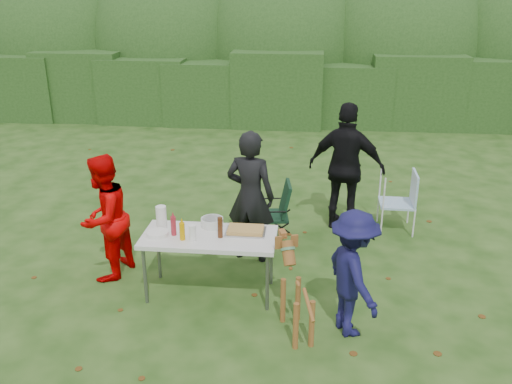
# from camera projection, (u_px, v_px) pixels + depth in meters

# --- Properties ---
(ground) EXTENTS (80.00, 80.00, 0.00)m
(ground) POSITION_uv_depth(u_px,v_px,m) (233.00, 283.00, 6.52)
(ground) COLOR #1E4211
(hedge_row) EXTENTS (22.00, 1.40, 1.70)m
(hedge_row) POSITION_uv_depth(u_px,v_px,m) (278.00, 90.00, 13.63)
(hedge_row) COLOR #23471C
(hedge_row) RESTS_ON ground
(shrub_backdrop) EXTENTS (20.00, 2.60, 3.20)m
(shrub_backdrop) POSITION_uv_depth(u_px,v_px,m) (282.00, 52.00, 14.85)
(shrub_backdrop) COLOR #3D6628
(shrub_backdrop) RESTS_ON ground
(folding_table) EXTENTS (1.50, 0.70, 0.74)m
(folding_table) POSITION_uv_depth(u_px,v_px,m) (209.00, 240.00, 6.06)
(folding_table) COLOR silver
(folding_table) RESTS_ON ground
(person_cook) EXTENTS (0.70, 0.54, 1.72)m
(person_cook) POSITION_uv_depth(u_px,v_px,m) (250.00, 197.00, 6.82)
(person_cook) COLOR black
(person_cook) RESTS_ON ground
(person_red_jacket) EXTENTS (0.75, 0.87, 1.54)m
(person_red_jacket) POSITION_uv_depth(u_px,v_px,m) (104.00, 218.00, 6.42)
(person_red_jacket) COLOR #D80001
(person_red_jacket) RESTS_ON ground
(person_black_puffy) EXTENTS (1.17, 0.71, 1.86)m
(person_black_puffy) POSITION_uv_depth(u_px,v_px,m) (346.00, 167.00, 7.68)
(person_black_puffy) COLOR black
(person_black_puffy) RESTS_ON ground
(child) EXTENTS (0.80, 0.99, 1.34)m
(child) POSITION_uv_depth(u_px,v_px,m) (353.00, 274.00, 5.38)
(child) COLOR #131344
(child) RESTS_ON ground
(dog) EXTENTS (0.65, 1.00, 0.89)m
(dog) POSITION_uv_depth(u_px,v_px,m) (297.00, 296.00, 5.42)
(dog) COLOR brown
(dog) RESTS_ON ground
(camping_chair) EXTENTS (0.61, 0.61, 0.87)m
(camping_chair) POSITION_uv_depth(u_px,v_px,m) (271.00, 212.00, 7.42)
(camping_chair) COLOR #12301E
(camping_chair) RESTS_ON ground
(lawn_chair) EXTENTS (0.54, 0.54, 0.89)m
(lawn_chair) POSITION_uv_depth(u_px,v_px,m) (397.00, 201.00, 7.78)
(lawn_chair) COLOR #5799CF
(lawn_chair) RESTS_ON ground
(food_tray) EXTENTS (0.45, 0.30, 0.02)m
(food_tray) POSITION_uv_depth(u_px,v_px,m) (246.00, 232.00, 6.11)
(food_tray) COLOR #B7B7BA
(food_tray) RESTS_ON folding_table
(focaccia_bread) EXTENTS (0.40, 0.26, 0.04)m
(focaccia_bread) POSITION_uv_depth(u_px,v_px,m) (246.00, 229.00, 6.10)
(focaccia_bread) COLOR tan
(focaccia_bread) RESTS_ON food_tray
(mustard_bottle) EXTENTS (0.06, 0.06, 0.20)m
(mustard_bottle) POSITION_uv_depth(u_px,v_px,m) (182.00, 231.00, 5.91)
(mustard_bottle) COLOR #D39802
(mustard_bottle) RESTS_ON folding_table
(ketchup_bottle) EXTENTS (0.06, 0.06, 0.22)m
(ketchup_bottle) POSITION_uv_depth(u_px,v_px,m) (173.00, 226.00, 6.01)
(ketchup_bottle) COLOR maroon
(ketchup_bottle) RESTS_ON folding_table
(beer_bottle) EXTENTS (0.06, 0.06, 0.24)m
(beer_bottle) POSITION_uv_depth(u_px,v_px,m) (220.00, 227.00, 5.95)
(beer_bottle) COLOR #47230F
(beer_bottle) RESTS_ON folding_table
(paper_towel_roll) EXTENTS (0.12, 0.12, 0.26)m
(paper_towel_roll) POSITION_uv_depth(u_px,v_px,m) (161.00, 217.00, 6.19)
(paper_towel_roll) COLOR white
(paper_towel_roll) RESTS_ON folding_table
(cup_stack) EXTENTS (0.08, 0.08, 0.18)m
(cup_stack) POSITION_uv_depth(u_px,v_px,m) (192.00, 233.00, 5.89)
(cup_stack) COLOR white
(cup_stack) RESTS_ON folding_table
(pasta_bowl) EXTENTS (0.26, 0.26, 0.10)m
(pasta_bowl) POSITION_uv_depth(u_px,v_px,m) (212.00, 222.00, 6.25)
(pasta_bowl) COLOR silver
(pasta_bowl) RESTS_ON folding_table
(plate_stack) EXTENTS (0.24, 0.24, 0.05)m
(plate_stack) POSITION_uv_depth(u_px,v_px,m) (157.00, 234.00, 6.02)
(plate_stack) COLOR white
(plate_stack) RESTS_ON folding_table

